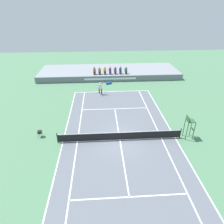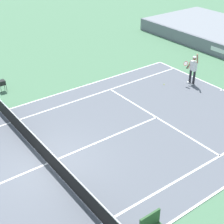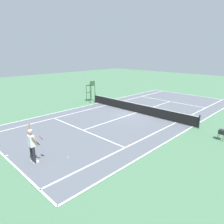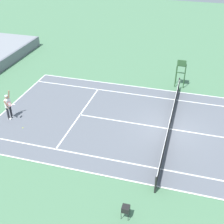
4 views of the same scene
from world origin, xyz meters
name	(u,v)px [view 4 (image 4 of 4)]	position (x,y,z in m)	size (l,w,h in m)	color
ground_plane	(169,129)	(0.00, 0.00, 0.00)	(80.00, 80.00, 0.00)	#4C7A56
court	(169,129)	(0.00, 0.00, 0.01)	(11.08, 23.88, 0.03)	slate
net	(170,123)	(0.00, 0.00, 0.52)	(11.98, 0.10, 1.07)	black
tennis_player	(8,106)	(-1.73, 11.00, 0.99)	(0.78, 0.62, 2.08)	#232328
tennis_ball	(23,128)	(-2.63, 9.50, 0.03)	(0.07, 0.07, 0.07)	#D1E533
umpire_chair	(181,69)	(6.64, 0.00, 1.56)	(0.77, 0.77, 2.44)	#2D562D
ball_hopper	(126,209)	(-7.85, 1.08, 0.57)	(0.36, 0.36, 0.70)	black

